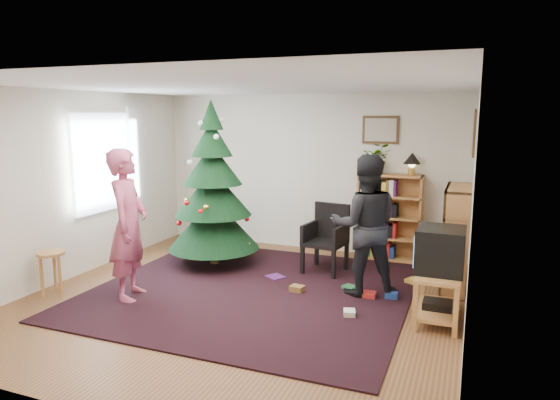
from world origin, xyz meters
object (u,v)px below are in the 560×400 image
(stool, at_px, (51,262))
(picture_back, at_px, (381,130))
(tv_stand, at_px, (438,292))
(person_standing, at_px, (128,225))
(potted_plant, at_px, (378,159))
(armchair, at_px, (327,235))
(person_by_chair, at_px, (365,226))
(bookshelf_back, at_px, (389,216))
(crt_tv, at_px, (440,250))
(christmas_tree, at_px, (213,198))
(bookshelf_right, at_px, (456,237))
(picture_right, at_px, (475,133))
(table_lamp, at_px, (412,160))

(stool, bearing_deg, picture_back, 43.73)
(tv_stand, relative_size, person_standing, 0.45)
(potted_plant, bearing_deg, picture_back, 88.40)
(armchair, height_order, person_by_chair, person_by_chair)
(bookshelf_back, bearing_deg, tv_stand, -67.73)
(picture_back, xyz_separation_m, crt_tv, (1.07, -2.27, -1.17))
(christmas_tree, distance_m, person_by_chair, 2.34)
(christmas_tree, distance_m, bookshelf_right, 3.35)
(picture_back, height_order, crt_tv, picture_back)
(picture_right, xyz_separation_m, person_by_chair, (-1.16, -1.05, -1.09))
(christmas_tree, relative_size, tv_stand, 2.95)
(christmas_tree, relative_size, stool, 4.34)
(christmas_tree, distance_m, person_standing, 1.58)
(bookshelf_back, bearing_deg, crt_tv, -67.80)
(stool, bearing_deg, person_by_chair, 22.07)
(picture_right, height_order, armchair, picture_right)
(picture_right, relative_size, bookshelf_back, 0.46)
(armchair, height_order, person_standing, person_standing)
(armchair, distance_m, person_by_chair, 1.06)
(person_standing, relative_size, table_lamp, 5.39)
(christmas_tree, xyz_separation_m, bookshelf_right, (3.32, 0.24, -0.33))
(bookshelf_back, relative_size, armchair, 1.36)
(person_standing, height_order, person_by_chair, person_standing)
(armchair, height_order, table_lamp, table_lamp)
(bookshelf_back, bearing_deg, person_by_chair, -91.15)
(tv_stand, distance_m, person_standing, 3.59)
(picture_back, xyz_separation_m, stool, (-3.35, -3.20, -1.52))
(bookshelf_back, bearing_deg, picture_right, -27.60)
(picture_back, relative_size, person_standing, 0.31)
(picture_back, height_order, stool, picture_back)
(picture_back, relative_size, person_by_chair, 0.32)
(christmas_tree, relative_size, armchair, 2.51)
(christmas_tree, distance_m, crt_tv, 3.33)
(christmas_tree, distance_m, bookshelf_back, 2.65)
(bookshelf_right, xyz_separation_m, person_standing, (-3.60, -1.79, 0.24))
(bookshelf_back, xyz_separation_m, bookshelf_right, (0.99, -0.99, 0.00))
(bookshelf_back, xyz_separation_m, crt_tv, (0.87, -2.13, 0.12))
(crt_tv, bearing_deg, picture_right, 80.52)
(table_lamp, bearing_deg, armchair, -137.85)
(bookshelf_back, height_order, person_by_chair, person_by_chair)
(picture_right, distance_m, table_lamp, 1.10)
(potted_plant, bearing_deg, armchair, -119.10)
(stool, bearing_deg, christmas_tree, 56.50)
(person_by_chair, xyz_separation_m, table_lamp, (0.33, 1.64, 0.66))
(tv_stand, xyz_separation_m, stool, (-4.42, -0.94, 0.11))
(potted_plant, bearing_deg, table_lamp, 0.00)
(bookshelf_right, xyz_separation_m, crt_tv, (-0.12, -1.15, 0.12))
(bookshelf_back, distance_m, person_by_chair, 1.66)
(person_standing, bearing_deg, bookshelf_right, -81.82)
(bookshelf_right, distance_m, tv_stand, 1.20)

